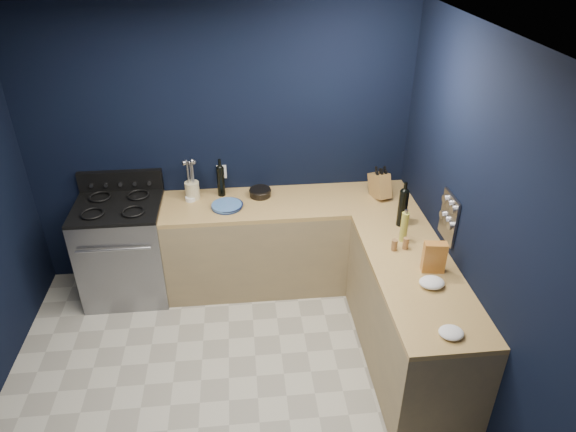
{
  "coord_description": "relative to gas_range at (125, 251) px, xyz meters",
  "views": [
    {
      "loc": [
        0.18,
        -2.69,
        3.2
      ],
      "look_at": [
        0.55,
        1.0,
        1.0
      ],
      "focal_mm": 32.35,
      "sensor_mm": 36.0,
      "label": 1
    }
  ],
  "objects": [
    {
      "name": "crouton_bag",
      "position": [
        2.48,
        -1.15,
        0.56
      ],
      "size": [
        0.17,
        0.1,
        0.24
      ],
      "primitive_type": "cube",
      "rotation": [
        0.0,
        0.0,
        -0.15
      ],
      "color": "#A6361F",
      "rests_on": "top_right"
    },
    {
      "name": "oven_door",
      "position": [
        0.0,
        -0.32,
        -0.01
      ],
      "size": [
        0.59,
        0.02,
        0.42
      ],
      "primitive_type": "cube",
      "color": "black",
      "rests_on": "gas_range"
    },
    {
      "name": "ceiling",
      "position": [
        0.93,
        -1.42,
        2.15
      ],
      "size": [
        3.5,
        3.5,
        0.02
      ],
      "primitive_type": "cube",
      "color": "silver",
      "rests_on": "ground"
    },
    {
      "name": "oil_bottle",
      "position": [
        2.38,
        -0.73,
        0.57
      ],
      "size": [
        0.07,
        0.07,
        0.26
      ],
      "primitive_type": "cylinder",
      "rotation": [
        0.0,
        0.0,
        0.25
      ],
      "color": "#A8A83C",
      "rests_on": "top_right"
    },
    {
      "name": "cab_back",
      "position": [
        1.53,
        0.02,
        -0.03
      ],
      "size": [
        2.3,
        0.63,
        0.86
      ],
      "primitive_type": "cube",
      "color": "#947D53",
      "rests_on": "floor"
    },
    {
      "name": "top_right",
      "position": [
        2.37,
        -1.13,
        0.42
      ],
      "size": [
        0.63,
        1.67,
        0.04
      ],
      "primitive_type": "cube",
      "color": "olive",
      "rests_on": "cab_right"
    },
    {
      "name": "wine_bottle_back",
      "position": [
        0.92,
        0.19,
        0.58
      ],
      "size": [
        0.08,
        0.08,
        0.28
      ],
      "primitive_type": "cylinder",
      "rotation": [
        0.0,
        0.0,
        -0.2
      ],
      "color": "black",
      "rests_on": "top_back"
    },
    {
      "name": "lemon_basket",
      "position": [
        1.28,
        0.14,
        0.48
      ],
      "size": [
        0.21,
        0.21,
        0.07
      ],
      "primitive_type": "cylinder",
      "rotation": [
        0.0,
        0.0,
        0.1
      ],
      "color": "black",
      "rests_on": "top_back"
    },
    {
      "name": "wine_bottle_right",
      "position": [
        2.43,
        -0.49,
        0.6
      ],
      "size": [
        0.1,
        0.1,
        0.32
      ],
      "primitive_type": "cylinder",
      "rotation": [
        0.0,
        0.0,
        0.31
      ],
      "color": "black",
      "rests_on": "top_right"
    },
    {
      "name": "plate_stack",
      "position": [
        0.97,
        -0.05,
        0.46
      ],
      "size": [
        0.34,
        0.34,
        0.03
      ],
      "primitive_type": "cylinder",
      "rotation": [
        0.0,
        0.0,
        -0.31
      ],
      "color": "teal",
      "rests_on": "top_back"
    },
    {
      "name": "gas_range",
      "position": [
        0.0,
        0.0,
        0.0
      ],
      "size": [
        0.76,
        0.66,
        0.92
      ],
      "primitive_type": "cube",
      "color": "gray",
      "rests_on": "floor"
    },
    {
      "name": "utensil_crock",
      "position": [
        0.66,
        0.16,
        0.52
      ],
      "size": [
        0.14,
        0.14,
        0.16
      ],
      "primitive_type": "cylinder",
      "rotation": [
        0.0,
        0.0,
        -0.09
      ],
      "color": "beige",
      "rests_on": "top_back"
    },
    {
      "name": "spice_jar_far",
      "position": [
        2.27,
        -0.85,
        0.49
      ],
      "size": [
        0.06,
        0.06,
        0.09
      ],
      "primitive_type": "cylinder",
      "rotation": [
        0.0,
        0.0,
        -0.2
      ],
      "color": "olive",
      "rests_on": "top_right"
    },
    {
      "name": "wall_outlet",
      "position": [
        0.93,
        0.32,
        0.62
      ],
      "size": [
        0.09,
        0.02,
        0.13
      ],
      "primitive_type": "cube",
      "color": "white",
      "rests_on": "wall_back"
    },
    {
      "name": "knife_block",
      "position": [
        2.37,
        0.02,
        0.55
      ],
      "size": [
        0.19,
        0.29,
        0.28
      ],
      "primitive_type": "cube",
      "rotation": [
        -0.31,
        0.0,
        0.3
      ],
      "color": "olive",
      "rests_on": "top_back"
    },
    {
      "name": "wall_back",
      "position": [
        0.93,
        0.34,
        0.84
      ],
      "size": [
        3.5,
        0.02,
        2.6
      ],
      "primitive_type": "cube",
      "color": "black",
      "rests_on": "ground"
    },
    {
      "name": "towel_end",
      "position": [
        2.36,
        -1.82,
        0.46
      ],
      "size": [
        0.18,
        0.17,
        0.05
      ],
      "primitive_type": "ellipsoid",
      "rotation": [
        0.0,
        0.0,
        -0.21
      ],
      "color": "white",
      "rests_on": "top_right"
    },
    {
      "name": "top_back",
      "position": [
        1.53,
        0.02,
        0.42
      ],
      "size": [
        2.3,
        0.63,
        0.04
      ],
      "primitive_type": "cube",
      "color": "olive",
      "rests_on": "cab_back"
    },
    {
      "name": "ramekin",
      "position": [
        0.64,
        0.12,
        0.46
      ],
      "size": [
        0.12,
        0.12,
        0.04
      ],
      "primitive_type": "cylinder",
      "rotation": [
        0.0,
        0.0,
        0.31
      ],
      "color": "white",
      "rests_on": "top_back"
    },
    {
      "name": "spice_panel",
      "position": [
        2.67,
        -0.87,
        0.72
      ],
      "size": [
        0.02,
        0.28,
        0.38
      ],
      "primitive_type": "cube",
      "color": "gray",
      "rests_on": "wall_right"
    },
    {
      "name": "wall_right",
      "position": [
        2.69,
        -1.42,
        0.84
      ],
      "size": [
        0.02,
        3.5,
        2.6
      ],
      "primitive_type": "cube",
      "color": "black",
      "rests_on": "ground"
    },
    {
      "name": "floor",
      "position": [
        0.93,
        -1.42,
        -0.47
      ],
      "size": [
        3.5,
        3.5,
        0.02
      ],
      "primitive_type": "cube",
      "color": "#B9B4A2",
      "rests_on": "ground"
    },
    {
      "name": "cab_right",
      "position": [
        2.37,
        -1.13,
        -0.03
      ],
      "size": [
        0.63,
        1.67,
        0.86
      ],
      "primitive_type": "cube",
      "color": "#947D53",
      "rests_on": "floor"
    },
    {
      "name": "towel_front",
      "position": [
        2.41,
        -1.32,
        0.47
      ],
      "size": [
        0.21,
        0.19,
        0.06
      ],
      "primitive_type": "ellipsoid",
      "rotation": [
        0.0,
        0.0,
        -0.2
      ],
      "color": "white",
      "rests_on": "top_right"
    },
    {
      "name": "spice_jar_near",
      "position": [
        2.36,
        -0.84,
        0.49
      ],
      "size": [
        0.06,
        0.06,
        0.1
      ],
      "primitive_type": "cylinder",
      "rotation": [
        0.0,
        0.0,
        0.39
      ],
      "color": "olive",
      "rests_on": "top_right"
    },
    {
      "name": "cooktop",
      "position": [
        0.0,
        0.0,
        0.48
      ],
      "size": [
        0.76,
        0.66,
        0.03
      ],
      "primitive_type": "cube",
      "color": "black",
      "rests_on": "gas_range"
    },
    {
      "name": "backguard",
      "position": [
        0.0,
        0.3,
        0.58
      ],
      "size": [
        0.76,
        0.06,
        0.2
      ],
      "primitive_type": "cube",
      "color": "black",
      "rests_on": "gas_range"
    }
  ]
}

